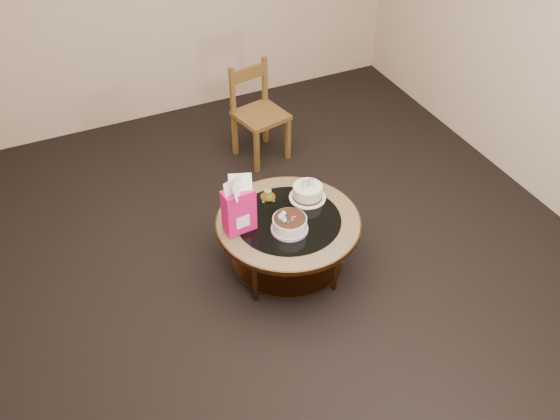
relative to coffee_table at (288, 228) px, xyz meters
name	(u,v)px	position (x,y,z in m)	size (l,w,h in m)	color
ground	(288,266)	(0.00, 0.00, -0.38)	(5.00, 5.00, 0.00)	black
room_walls	(290,79)	(0.00, 0.00, 1.16)	(4.52, 5.02, 2.61)	beige
coffee_table	(288,228)	(0.00, 0.00, 0.00)	(1.02, 1.02, 0.46)	brown
decorated_cake	(289,225)	(-0.04, -0.10, 0.13)	(0.25, 0.25, 0.15)	#B398D7
cream_cake	(308,192)	(0.23, 0.15, 0.13)	(0.27, 0.27, 0.17)	white
gift_bag	(239,205)	(-0.34, 0.05, 0.29)	(0.22, 0.17, 0.42)	#DE1468
pillar_candle	(268,195)	(-0.03, 0.27, 0.11)	(0.11, 0.11, 0.08)	tan
dining_chair	(258,113)	(0.39, 1.42, 0.06)	(0.47, 0.47, 0.86)	brown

